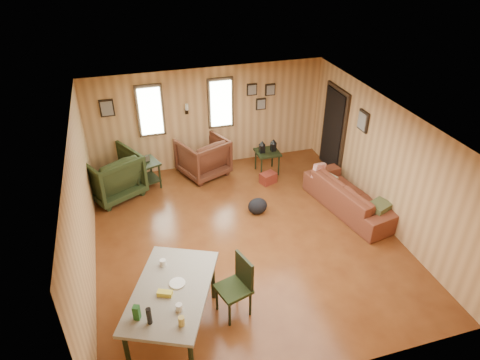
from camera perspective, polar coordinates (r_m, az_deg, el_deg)
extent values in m
cube|color=brown|center=(8.20, 0.80, -7.73)|extent=(5.50, 6.00, 0.02)
cube|color=#997C5B|center=(6.92, 0.95, 7.93)|extent=(5.50, 6.00, 0.02)
cube|color=tan|center=(10.08, -4.27, 8.23)|extent=(5.50, 0.02, 2.40)
cube|color=tan|center=(5.37, 10.91, -17.23)|extent=(5.50, 0.02, 2.40)
cube|color=tan|center=(7.29, -20.36, -3.83)|extent=(0.02, 6.00, 2.40)
cube|color=tan|center=(8.62, 18.69, 2.25)|extent=(0.02, 6.00, 2.40)
cube|color=black|center=(9.74, -11.86, 9.01)|extent=(0.60, 0.05, 1.20)
cube|color=#E0F2D1|center=(9.70, -11.84, 8.93)|extent=(0.48, 0.04, 1.06)
cube|color=black|center=(9.97, -2.59, 10.20)|extent=(0.60, 0.05, 1.20)
cube|color=#E0F2D1|center=(9.93, -2.54, 10.12)|extent=(0.48, 0.04, 1.06)
cube|color=black|center=(9.84, -7.12, 9.06)|extent=(0.07, 0.05, 0.12)
cylinder|color=silver|center=(9.74, -7.11, 9.64)|extent=(0.07, 0.07, 0.14)
cube|color=black|center=(10.15, 12.41, 6.48)|extent=(0.06, 1.00, 2.05)
cube|color=black|center=(10.13, 12.21, 6.46)|extent=(0.04, 0.82, 1.90)
cube|color=black|center=(10.08, 1.60, 11.97)|extent=(0.24, 0.04, 0.28)
cube|color=#9E998C|center=(10.05, 1.65, 11.92)|extent=(0.19, 0.02, 0.22)
cube|color=black|center=(10.23, 4.04, 11.93)|extent=(0.24, 0.04, 0.28)
cube|color=#9E998C|center=(10.21, 4.10, 11.87)|extent=(0.19, 0.02, 0.22)
cube|color=black|center=(10.28, 2.81, 10.09)|extent=(0.24, 0.04, 0.28)
cube|color=#9E998C|center=(10.25, 2.86, 10.03)|extent=(0.19, 0.02, 0.22)
cube|color=black|center=(9.66, -17.32, 9.14)|extent=(0.30, 0.04, 0.38)
cube|color=#9E998C|center=(9.63, -17.32, 9.08)|extent=(0.24, 0.02, 0.31)
cube|color=black|center=(9.01, 16.12, 7.57)|extent=(0.04, 0.34, 0.42)
cube|color=#9E998C|center=(8.99, 15.95, 7.55)|extent=(0.02, 0.27, 0.34)
imported|color=brown|center=(8.99, 14.69, -1.51)|extent=(1.05, 2.27, 0.86)
imported|color=#522818|center=(9.93, -4.97, 3.35)|extent=(1.25, 1.22, 1.01)
imported|color=#253015|center=(9.49, -16.76, 0.89)|extent=(1.41, 1.39, 1.10)
cube|color=black|center=(9.55, -12.78, 2.16)|extent=(0.76, 0.73, 0.04)
cube|color=black|center=(9.76, -12.50, 0.05)|extent=(0.69, 0.66, 0.03)
cylinder|color=black|center=(9.45, -13.39, -0.48)|extent=(0.06, 0.06, 0.60)
cylinder|color=black|center=(9.61, -10.63, 0.47)|extent=(0.06, 0.06, 0.60)
cylinder|color=black|center=(9.81, -14.46, 0.64)|extent=(0.06, 0.06, 0.60)
cylinder|color=black|center=(9.97, -11.78, 1.54)|extent=(0.06, 0.06, 0.60)
cube|color=#453D2E|center=(9.47, -13.57, 2.42)|extent=(0.11, 0.06, 0.14)
cube|color=#453D2E|center=(9.55, -12.24, 2.82)|extent=(0.10, 0.05, 0.13)
cube|color=black|center=(9.97, 3.68, 3.71)|extent=(0.53, 0.53, 0.04)
cylinder|color=black|center=(9.86, 2.89, 1.63)|extent=(0.04, 0.04, 0.53)
cylinder|color=black|center=(9.99, 5.19, 1.98)|extent=(0.04, 0.04, 0.53)
cylinder|color=black|center=(10.21, 2.10, 2.78)|extent=(0.04, 0.04, 0.53)
cylinder|color=black|center=(10.34, 4.34, 3.10)|extent=(0.04, 0.04, 0.53)
cube|color=black|center=(9.87, 2.95, 4.21)|extent=(0.12, 0.12, 0.19)
cone|color=black|center=(9.81, 2.97, 4.98)|extent=(0.16, 0.16, 0.11)
cube|color=black|center=(9.96, 4.45, 4.41)|extent=(0.12, 0.12, 0.19)
cone|color=black|center=(9.89, 4.49, 5.18)|extent=(0.16, 0.16, 0.11)
cube|color=maroon|center=(9.75, 3.77, 0.26)|extent=(0.41, 0.35, 0.25)
ellipsoid|color=black|center=(8.73, 2.36, -3.49)|extent=(0.48, 0.41, 0.35)
cube|color=#474F2C|center=(8.59, 18.11, -3.37)|extent=(0.51, 0.46, 0.13)
cube|color=red|center=(9.28, 10.45, 1.25)|extent=(0.38, 0.22, 0.37)
cube|color=gray|center=(9.21, 11.65, 0.09)|extent=(0.43, 0.38, 0.10)
cube|color=gray|center=(6.12, -9.12, -14.39)|extent=(1.61, 1.94, 0.06)
cylinder|color=black|center=(6.13, -14.82, -21.36)|extent=(0.09, 0.09, 0.80)
cylinder|color=black|center=(5.92, -6.50, -22.79)|extent=(0.09, 0.09, 0.80)
cylinder|color=black|center=(7.02, -10.62, -12.14)|extent=(0.09, 0.09, 0.80)
cylinder|color=black|center=(6.83, -3.63, -12.98)|extent=(0.09, 0.09, 0.80)
cylinder|color=silver|center=(5.80, -8.12, -16.46)|extent=(0.12, 0.12, 0.10)
cylinder|color=silver|center=(6.44, -10.24, -10.79)|extent=(0.12, 0.12, 0.10)
cube|color=#1F5822|center=(5.77, -13.62, -16.79)|extent=(0.10, 0.10, 0.21)
cylinder|color=black|center=(5.68, -12.03, -17.30)|extent=(0.09, 0.09, 0.25)
cylinder|color=tan|center=(5.63, -7.82, -18.13)|extent=(0.11, 0.11, 0.13)
cylinder|color=silver|center=(6.16, -8.36, -13.47)|extent=(0.30, 0.30, 0.02)
cube|color=gold|center=(6.02, -10.00, -14.66)|extent=(0.22, 0.16, 0.07)
cube|color=#253015|center=(6.55, -0.90, -14.34)|extent=(0.57, 0.57, 0.05)
cube|color=black|center=(6.43, 0.58, -11.98)|extent=(0.17, 0.43, 0.50)
cylinder|color=black|center=(6.56, -1.40, -17.44)|extent=(0.05, 0.05, 0.48)
cylinder|color=black|center=(6.69, 1.38, -16.14)|extent=(0.05, 0.05, 0.48)
cylinder|color=black|center=(6.77, -3.11, -15.45)|extent=(0.05, 0.05, 0.48)
cylinder|color=black|center=(6.90, -0.40, -14.25)|extent=(0.05, 0.05, 0.48)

